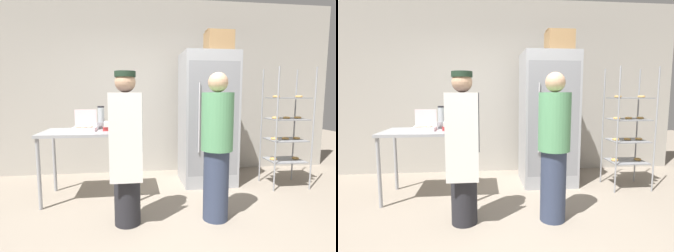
{
  "view_description": "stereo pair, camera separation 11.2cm",
  "coord_description": "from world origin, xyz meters",
  "views": [
    {
      "loc": [
        -0.39,
        -2.3,
        1.36
      ],
      "look_at": [
        0.0,
        0.71,
        0.99
      ],
      "focal_mm": 28.0,
      "sensor_mm": 36.0,
      "label": 1
    },
    {
      "loc": [
        -0.28,
        -2.31,
        1.36
      ],
      "look_at": [
        0.0,
        0.71,
        0.99
      ],
      "focal_mm": 28.0,
      "sensor_mm": 36.0,
      "label": 2
    }
  ],
  "objects": [
    {
      "name": "refrigerator",
      "position": [
        0.72,
        1.57,
        0.99
      ],
      "size": [
        0.79,
        0.72,
        1.98
      ],
      "color": "#9EA0A5",
      "rests_on": "ground_plane"
    },
    {
      "name": "donut_box",
      "position": [
        -1.02,
        1.14,
        0.94
      ],
      "size": [
        0.29,
        0.23,
        0.27
      ],
      "color": "silver",
      "rests_on": "prep_counter"
    },
    {
      "name": "binder_stack",
      "position": [
        -0.64,
        1.19,
        0.95
      ],
      "size": [
        0.29,
        0.25,
        0.11
      ],
      "color": "#B72D2D",
      "rests_on": "prep_counter"
    },
    {
      "name": "person_customer",
      "position": [
        0.48,
        0.35,
        0.81
      ],
      "size": [
        0.34,
        0.34,
        1.59
      ],
      "color": "#333D56",
      "rests_on": "ground_plane"
    },
    {
      "name": "person_baker",
      "position": [
        -0.47,
        0.37,
        0.83
      ],
      "size": [
        0.34,
        0.35,
        1.59
      ],
      "color": "#232328",
      "rests_on": "ground_plane"
    },
    {
      "name": "cardboard_storage_box",
      "position": [
        0.85,
        1.5,
        2.13
      ],
      "size": [
        0.38,
        0.33,
        0.31
      ],
      "color": "#937047",
      "rests_on": "refrigerator"
    },
    {
      "name": "prep_counter",
      "position": [
        -0.98,
        1.15,
        0.79
      ],
      "size": [
        1.13,
        0.69,
        0.89
      ],
      "color": "#9EA0A5",
      "rests_on": "ground_plane"
    },
    {
      "name": "back_wall",
      "position": [
        0.0,
        2.32,
        1.48
      ],
      "size": [
        6.4,
        0.12,
        2.95
      ],
      "primitive_type": "cube",
      "color": "#ADA89E",
      "rests_on": "ground_plane"
    },
    {
      "name": "ground_plane",
      "position": [
        0.0,
        0.0,
        0.0
      ],
      "size": [
        14.0,
        14.0,
        0.0
      ],
      "primitive_type": "plane",
      "color": "gray"
    },
    {
      "name": "baking_rack",
      "position": [
        1.83,
        1.26,
        0.85
      ],
      "size": [
        0.57,
        0.46,
        1.74
      ],
      "color": "#93969B",
      "rests_on": "ground_plane"
    },
    {
      "name": "blender_pitcher",
      "position": [
        -0.84,
        1.39,
        1.03
      ],
      "size": [
        0.11,
        0.11,
        0.31
      ],
      "color": "#99999E",
      "rests_on": "prep_counter"
    }
  ]
}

